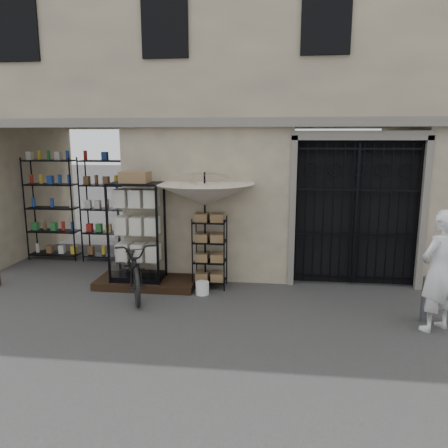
# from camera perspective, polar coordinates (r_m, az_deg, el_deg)

# --- Properties ---
(ground) EXTENTS (80.00, 80.00, 0.00)m
(ground) POSITION_cam_1_polar(r_m,az_deg,el_deg) (7.28, 5.07, -12.80)
(ground) COLOR black
(ground) RESTS_ON ground
(main_building) EXTENTS (14.00, 4.00, 9.00)m
(main_building) POSITION_cam_1_polar(r_m,az_deg,el_deg) (10.77, 6.24, 19.38)
(main_building) COLOR tan
(main_building) RESTS_ON ground
(shop_recess) EXTENTS (3.00, 1.70, 3.00)m
(shop_recess) POSITION_cam_1_polar(r_m,az_deg,el_deg) (10.64, -19.26, 2.71)
(shop_recess) COLOR black
(shop_recess) RESTS_ON ground
(shop_shelving) EXTENTS (2.70, 0.50, 2.50)m
(shop_shelving) POSITION_cam_1_polar(r_m,az_deg,el_deg) (11.15, -18.30, 1.83)
(shop_shelving) COLOR black
(shop_shelving) RESTS_ON ground
(iron_gate) EXTENTS (2.50, 0.21, 3.00)m
(iron_gate) POSITION_cam_1_polar(r_m,az_deg,el_deg) (9.19, 16.68, 1.60)
(iron_gate) COLOR black
(iron_gate) RESTS_ON ground
(step_platform) EXTENTS (2.00, 0.90, 0.15)m
(step_platform) POSITION_cam_1_polar(r_m,az_deg,el_deg) (9.07, -10.07, -7.51)
(step_platform) COLOR black
(step_platform) RESTS_ON ground
(display_cabinet) EXTENTS (1.10, 0.83, 2.12)m
(display_cabinet) POSITION_cam_1_polar(r_m,az_deg,el_deg) (8.82, -11.28, -1.65)
(display_cabinet) COLOR black
(display_cabinet) RESTS_ON step_platform
(wire_rack) EXTENTS (0.72, 0.60, 1.43)m
(wire_rack) POSITION_cam_1_polar(r_m,az_deg,el_deg) (8.70, -1.86, -3.85)
(wire_rack) COLOR black
(wire_rack) RESTS_ON ground
(market_umbrella) EXTENTS (2.15, 2.17, 2.77)m
(market_umbrella) POSITION_cam_1_polar(r_m,az_deg,el_deg) (8.49, -2.55, 4.67)
(market_umbrella) COLOR black
(market_umbrella) RESTS_ON ground
(white_bucket) EXTENTS (0.29, 0.29, 0.25)m
(white_bucket) POSITION_cam_1_polar(r_m,az_deg,el_deg) (8.47, -2.84, -8.35)
(white_bucket) COLOR white
(white_bucket) RESTS_ON ground
(bicycle) EXTENTS (1.09, 1.29, 2.09)m
(bicycle) POSITION_cam_1_polar(r_m,az_deg,el_deg) (8.71, -11.48, -8.88)
(bicycle) COLOR black
(bicycle) RESTS_ON ground
(steel_bollard) EXTENTS (0.16, 0.16, 0.76)m
(steel_bollard) POSITION_cam_1_polar(r_m,az_deg,el_deg) (7.91, 24.86, -8.90)
(steel_bollard) COLOR slate
(steel_bollard) RESTS_ON ground
(shopkeeper) EXTENTS (1.65, 1.97, 0.46)m
(shopkeeper) POSITION_cam_1_polar(r_m,az_deg,el_deg) (7.79, 25.60, -12.28)
(shopkeeper) COLOR silver
(shopkeeper) RESTS_ON ground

